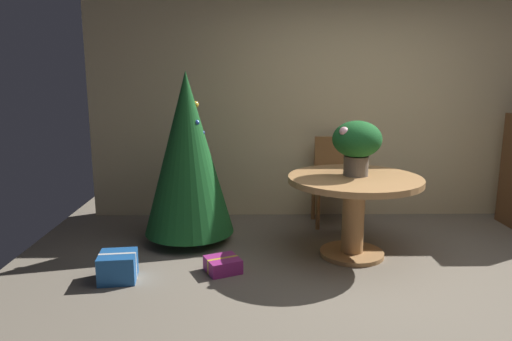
{
  "coord_description": "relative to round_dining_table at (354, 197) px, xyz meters",
  "views": [
    {
      "loc": [
        -1.19,
        -3.14,
        1.6
      ],
      "look_at": [
        -1.14,
        0.52,
        0.86
      ],
      "focal_mm": 32.66,
      "sensor_mm": 36.0,
      "label": 1
    }
  ],
  "objects": [
    {
      "name": "wooden_chair_far",
      "position": [
        0.0,
        1.0,
        -0.01
      ],
      "size": [
        0.46,
        0.4,
        0.95
      ],
      "color": "brown",
      "rests_on": "ground_plane"
    },
    {
      "name": "ground_plane",
      "position": [
        0.26,
        -0.86,
        -0.55
      ],
      "size": [
        6.6,
        6.6,
        0.0
      ],
      "primitive_type": "plane",
      "color": "#756B5B"
    },
    {
      "name": "holiday_tree",
      "position": [
        -1.52,
        0.4,
        0.33
      ],
      "size": [
        0.87,
        0.87,
        1.66
      ],
      "color": "brown",
      "rests_on": "ground_plane"
    },
    {
      "name": "round_dining_table",
      "position": [
        0.0,
        0.0,
        0.0
      ],
      "size": [
        1.18,
        1.18,
        0.74
      ],
      "color": "#B27F4C",
      "rests_on": "ground_plane"
    },
    {
      "name": "back_wall_panel",
      "position": [
        0.26,
        1.34,
        0.75
      ],
      "size": [
        6.0,
        0.1,
        2.6
      ],
      "primitive_type": "cube",
      "color": "beige",
      "rests_on": "ground_plane"
    },
    {
      "name": "gift_box_blue",
      "position": [
        -1.99,
        -0.49,
        -0.44
      ],
      "size": [
        0.32,
        0.31,
        0.22
      ],
      "color": "#1E569E",
      "rests_on": "ground_plane"
    },
    {
      "name": "flower_vase",
      "position": [
        0.02,
        0.05,
        0.48
      ],
      "size": [
        0.43,
        0.43,
        0.49
      ],
      "color": "#665B51",
      "rests_on": "round_dining_table"
    },
    {
      "name": "gift_box_purple",
      "position": [
        -1.16,
        -0.34,
        -0.49
      ],
      "size": [
        0.34,
        0.34,
        0.12
      ],
      "color": "#9E287A",
      "rests_on": "ground_plane"
    }
  ]
}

